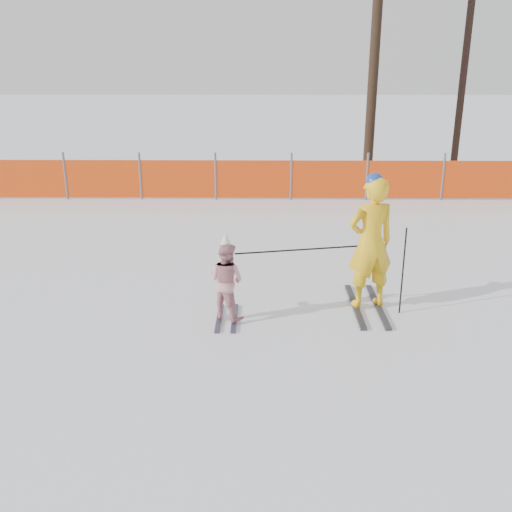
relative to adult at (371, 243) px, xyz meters
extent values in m
plane|color=white|center=(-1.65, -1.07, -1.02)|extent=(120.00, 120.00, 0.00)
cube|color=black|center=(-0.17, 0.00, -1.00)|extent=(0.09, 1.60, 0.04)
cube|color=black|center=(0.17, 0.00, -1.00)|extent=(0.09, 1.60, 0.04)
imported|color=yellow|center=(0.00, 0.00, -0.01)|extent=(0.82, 0.66, 1.94)
sphere|color=#1B3998|center=(0.00, 0.00, 0.89)|extent=(0.26, 0.26, 0.26)
cube|color=black|center=(-2.18, -0.44, -1.00)|extent=(0.09, 0.94, 0.03)
cube|color=black|center=(-1.96, -0.44, -1.00)|extent=(0.09, 0.94, 0.03)
imported|color=pink|center=(-2.07, -0.44, -0.43)|extent=(0.68, 0.64, 1.12)
cone|color=silver|center=(-2.07, -0.44, 0.17)|extent=(0.19, 0.19, 0.24)
cylinder|color=black|center=(0.45, -0.20, -0.37)|extent=(0.02, 0.02, 1.30)
cylinder|color=black|center=(-1.03, -0.22, -0.04)|extent=(1.83, 0.41, 0.02)
cylinder|color=#595960|center=(-6.81, 7.07, -0.39)|extent=(0.06, 0.06, 1.25)
cylinder|color=#595960|center=(-4.81, 7.07, -0.39)|extent=(0.06, 0.06, 1.25)
cylinder|color=#595960|center=(-2.81, 7.07, -0.39)|extent=(0.06, 0.06, 1.25)
cylinder|color=#595960|center=(-0.81, 7.07, -0.39)|extent=(0.06, 0.06, 1.25)
cylinder|color=#595960|center=(1.19, 7.07, -0.39)|extent=(0.06, 0.06, 1.25)
cylinder|color=#595960|center=(3.19, 7.07, -0.39)|extent=(0.06, 0.06, 1.25)
cube|color=#DE400B|center=(-2.72, 7.07, -0.47)|extent=(16.19, 0.02, 1.00)
cylinder|color=black|center=(1.68, 9.79, 2.49)|extent=(0.29, 0.29, 7.02)
cylinder|color=black|center=(4.69, 10.84, 1.67)|extent=(0.22, 0.22, 5.38)
camera|label=1|loc=(-1.56, -7.88, 2.47)|focal=40.00mm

